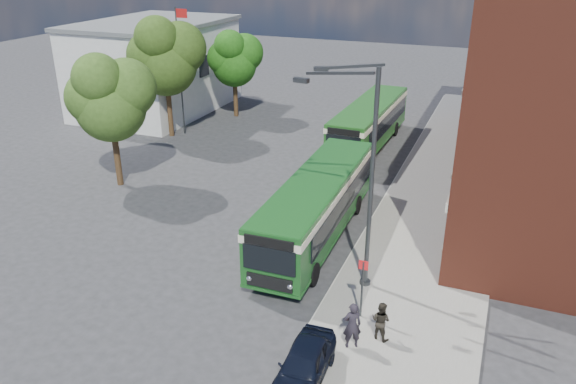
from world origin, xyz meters
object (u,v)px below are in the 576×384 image
at_px(parked_car, 304,365).
at_px(bus_rear, 369,121).
at_px(bus_front, 317,202).
at_px(street_lamp, 362,178).

bearing_deg(parked_car, bus_rear, 97.35).
xyz_separation_m(bus_front, bus_rear, (-1.02, 13.89, -0.00)).
xyz_separation_m(street_lamp, bus_rear, (-3.94, 17.30, -2.96)).
relative_size(bus_front, parked_car, 3.41).
xyz_separation_m(street_lamp, bus_front, (-2.92, 3.41, -2.96)).
height_order(bus_rear, parked_car, bus_rear).
bearing_deg(street_lamp, parked_car, -90.35).
bearing_deg(street_lamp, bus_front, 130.62).
distance_m(bus_rear, parked_car, 23.78).
bearing_deg(bus_rear, parked_car, -80.53).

